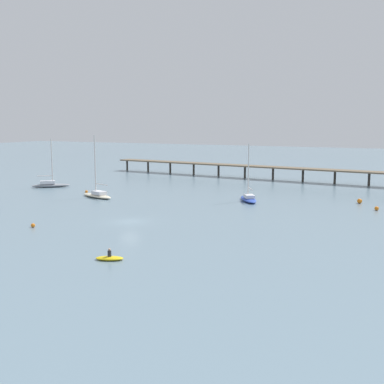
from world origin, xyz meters
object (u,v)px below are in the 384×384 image
(sailboat_gray, at_px, (50,184))
(sailboat_cream, at_px, (97,194))
(pier, at_px, (316,165))
(sailboat_blue, at_px, (248,198))
(dinghy_yellow, at_px, (110,258))
(mooring_buoy_far, at_px, (377,208))
(mooring_buoy_inner, at_px, (33,225))
(mooring_buoy_outer, at_px, (360,201))
(mooring_buoy_near, at_px, (86,192))

(sailboat_gray, bearing_deg, sailboat_cream, -22.37)
(sailboat_gray, height_order, sailboat_cream, sailboat_cream)
(pier, xyz_separation_m, sailboat_blue, (-4.60, -29.87, -3.12))
(sailboat_gray, xyz_separation_m, dinghy_yellow, (41.14, -38.01, -0.42))
(mooring_buoy_far, relative_size, mooring_buoy_inner, 1.19)
(sailboat_gray, xyz_separation_m, mooring_buoy_outer, (58.22, 6.31, -0.24))
(sailboat_blue, distance_m, mooring_buoy_inner, 35.40)
(dinghy_yellow, relative_size, mooring_buoy_outer, 3.75)
(pier, xyz_separation_m, sailboat_gray, (-46.04, -30.59, -3.05))
(sailboat_blue, distance_m, sailboat_cream, 25.95)
(sailboat_cream, bearing_deg, mooring_buoy_inner, -72.12)
(mooring_buoy_near, xyz_separation_m, mooring_buoy_outer, (46.53, 9.85, 0.11))
(sailboat_cream, height_order, mooring_buoy_far, sailboat_cream)
(sailboat_cream, relative_size, mooring_buoy_outer, 13.78)
(dinghy_yellow, xyz_separation_m, mooring_buoy_near, (-29.44, 34.47, 0.06))
(pier, bearing_deg, mooring_buoy_inner, -109.82)
(mooring_buoy_near, height_order, mooring_buoy_far, mooring_buoy_far)
(sailboat_gray, relative_size, sailboat_cream, 0.90)
(dinghy_yellow, distance_m, mooring_buoy_inner, 18.72)
(sailboat_gray, relative_size, mooring_buoy_inner, 18.34)
(sailboat_blue, height_order, sailboat_cream, sailboat_cream)
(mooring_buoy_near, relative_size, mooring_buoy_inner, 1.04)
(pier, height_order, mooring_buoy_inner, pier)
(mooring_buoy_near, xyz_separation_m, mooring_buoy_far, (49.62, 4.36, 0.04))
(sailboat_blue, xyz_separation_m, sailboat_cream, (-24.83, -7.55, 0.04))
(sailboat_blue, height_order, mooring_buoy_far, sailboat_blue)
(pier, bearing_deg, sailboat_gray, -146.40)
(sailboat_cream, xyz_separation_m, mooring_buoy_inner, (7.53, -23.34, -0.34))
(sailboat_cream, xyz_separation_m, mooring_buoy_near, (-4.91, 3.30, -0.33))
(sailboat_blue, bearing_deg, dinghy_yellow, -90.44)
(sailboat_blue, distance_m, mooring_buoy_outer, 17.70)
(dinghy_yellow, bearing_deg, mooring_buoy_far, 62.55)
(sailboat_blue, xyz_separation_m, mooring_buoy_outer, (16.78, 5.60, -0.17))
(sailboat_gray, bearing_deg, mooring_buoy_near, -16.85)
(mooring_buoy_inner, bearing_deg, sailboat_gray, 128.66)
(mooring_buoy_near, bearing_deg, dinghy_yellow, -49.49)
(sailboat_blue, distance_m, dinghy_yellow, 38.72)
(sailboat_cream, relative_size, mooring_buoy_near, 19.53)
(sailboat_gray, bearing_deg, sailboat_blue, 0.98)
(mooring_buoy_far, bearing_deg, pier, 117.16)
(mooring_buoy_outer, bearing_deg, sailboat_gray, -173.81)
(pier, height_order, sailboat_cream, sailboat_cream)
(pier, relative_size, sailboat_gray, 8.09)
(sailboat_gray, relative_size, mooring_buoy_outer, 12.42)
(pier, relative_size, mooring_buoy_outer, 100.41)
(sailboat_cream, bearing_deg, mooring_buoy_outer, 17.54)
(mooring_buoy_near, distance_m, mooring_buoy_far, 49.81)
(sailboat_cream, xyz_separation_m, mooring_buoy_outer, (41.61, 13.15, -0.22))
(sailboat_cream, distance_m, mooring_buoy_near, 5.93)
(pier, distance_m, sailboat_gray, 55.36)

